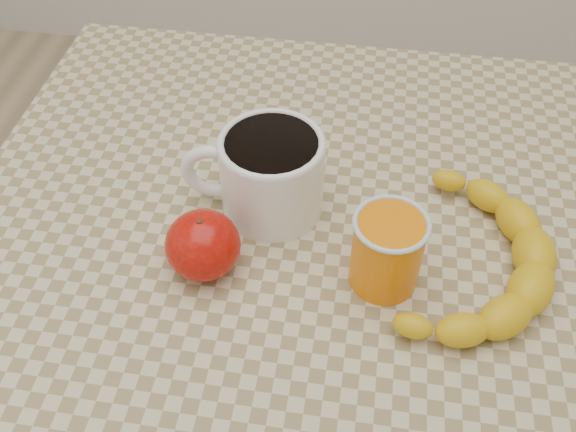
# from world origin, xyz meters

# --- Properties ---
(table) EXTENTS (0.80, 0.80, 0.75)m
(table) POSITION_xyz_m (0.00, 0.00, 0.66)
(table) COLOR #C7B88D
(table) RESTS_ON ground
(coffee_mug) EXTENTS (0.17, 0.13, 0.10)m
(coffee_mug) POSITION_xyz_m (-0.03, 0.03, 0.81)
(coffee_mug) COLOR white
(coffee_mug) RESTS_ON table
(orange_juice_glass) EXTENTS (0.08, 0.08, 0.09)m
(orange_juice_glass) POSITION_xyz_m (0.11, -0.06, 0.80)
(orange_juice_glass) COLOR orange
(orange_juice_glass) RESTS_ON table
(apple) EXTENTS (0.09, 0.09, 0.08)m
(apple) POSITION_xyz_m (-0.08, -0.07, 0.79)
(apple) COLOR #970705
(apple) RESTS_ON table
(banana) EXTENTS (0.40, 0.43, 0.05)m
(banana) POSITION_xyz_m (0.21, -0.03, 0.77)
(banana) COLOR yellow
(banana) RESTS_ON table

